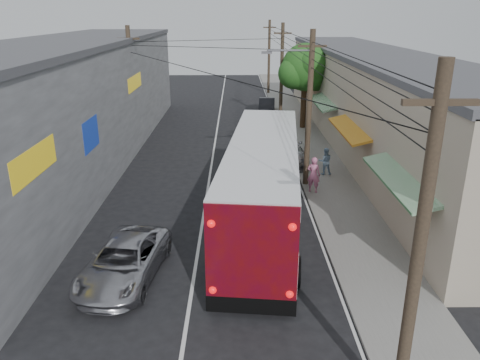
{
  "coord_description": "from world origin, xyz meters",
  "views": [
    {
      "loc": [
        1.49,
        -10.41,
        8.74
      ],
      "look_at": [
        1.67,
        9.22,
        1.68
      ],
      "focal_mm": 35.0,
      "sensor_mm": 36.0,
      "label": 1
    }
  ],
  "objects_px": {
    "jeepney": "(124,261)",
    "parked_suv": "(279,146)",
    "pedestrian_near": "(314,175)",
    "parked_car_far": "(267,106)",
    "parked_car_mid": "(270,139)",
    "coach_bus": "(263,183)",
    "pedestrian_far": "(325,161)"
  },
  "relations": [
    {
      "from": "parked_car_mid",
      "to": "parked_car_far",
      "type": "relative_size",
      "value": 1.01
    },
    {
      "from": "parked_suv",
      "to": "pedestrian_near",
      "type": "bearing_deg",
      "value": -85.19
    },
    {
      "from": "parked_car_far",
      "to": "pedestrian_near",
      "type": "distance_m",
      "value": 20.37
    },
    {
      "from": "jeepney",
      "to": "pedestrian_far",
      "type": "relative_size",
      "value": 3.21
    },
    {
      "from": "jeepney",
      "to": "pedestrian_far",
      "type": "bearing_deg",
      "value": 58.04
    },
    {
      "from": "parked_car_far",
      "to": "pedestrian_far",
      "type": "xyz_separation_m",
      "value": [
        2.16,
        -17.59,
        0.21
      ]
    },
    {
      "from": "parked_suv",
      "to": "parked_car_far",
      "type": "height_order",
      "value": "parked_suv"
    },
    {
      "from": "parked_car_mid",
      "to": "pedestrian_far",
      "type": "relative_size",
      "value": 2.69
    },
    {
      "from": "coach_bus",
      "to": "parked_suv",
      "type": "bearing_deg",
      "value": 86.79
    },
    {
      "from": "coach_bus",
      "to": "pedestrian_far",
      "type": "bearing_deg",
      "value": 65.21
    },
    {
      "from": "coach_bus",
      "to": "jeepney",
      "type": "height_order",
      "value": "coach_bus"
    },
    {
      "from": "coach_bus",
      "to": "pedestrian_near",
      "type": "relative_size",
      "value": 7.25
    },
    {
      "from": "jeepney",
      "to": "parked_car_far",
      "type": "height_order",
      "value": "jeepney"
    },
    {
      "from": "coach_bus",
      "to": "parked_suv",
      "type": "height_order",
      "value": "coach_bus"
    },
    {
      "from": "pedestrian_near",
      "to": "pedestrian_far",
      "type": "distance_m",
      "value": 2.96
    },
    {
      "from": "jeepney",
      "to": "pedestrian_near",
      "type": "height_order",
      "value": "pedestrian_near"
    },
    {
      "from": "jeepney",
      "to": "pedestrian_near",
      "type": "distance_m",
      "value": 11.15
    },
    {
      "from": "parked_suv",
      "to": "parked_car_mid",
      "type": "height_order",
      "value": "parked_suv"
    },
    {
      "from": "pedestrian_near",
      "to": "jeepney",
      "type": "bearing_deg",
      "value": 69.47
    },
    {
      "from": "coach_bus",
      "to": "parked_car_far",
      "type": "relative_size",
      "value": 3.29
    },
    {
      "from": "jeepney",
      "to": "pedestrian_far",
      "type": "height_order",
      "value": "pedestrian_far"
    },
    {
      "from": "coach_bus",
      "to": "parked_car_far",
      "type": "bearing_deg",
      "value": 92.03
    },
    {
      "from": "parked_suv",
      "to": "pedestrian_near",
      "type": "xyz_separation_m",
      "value": [
        1.21,
        -5.84,
        0.13
      ]
    },
    {
      "from": "parked_suv",
      "to": "parked_car_far",
      "type": "distance_m",
      "value": 14.5
    },
    {
      "from": "jeepney",
      "to": "parked_suv",
      "type": "height_order",
      "value": "parked_suv"
    },
    {
      "from": "parked_suv",
      "to": "pedestrian_far",
      "type": "distance_m",
      "value": 3.86
    },
    {
      "from": "pedestrian_near",
      "to": "parked_suv",
      "type": "bearing_deg",
      "value": -54.75
    },
    {
      "from": "parked_car_far",
      "to": "pedestrian_far",
      "type": "height_order",
      "value": "pedestrian_far"
    },
    {
      "from": "parked_suv",
      "to": "parked_car_far",
      "type": "xyz_separation_m",
      "value": [
        0.14,
        14.49,
        -0.24
      ]
    },
    {
      "from": "parked_suv",
      "to": "pedestrian_far",
      "type": "xyz_separation_m",
      "value": [
        2.3,
        -3.1,
        -0.03
      ]
    },
    {
      "from": "jeepney",
      "to": "parked_car_mid",
      "type": "height_order",
      "value": "parked_car_mid"
    },
    {
      "from": "pedestrian_far",
      "to": "jeepney",
      "type": "bearing_deg",
      "value": 51.8
    }
  ]
}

